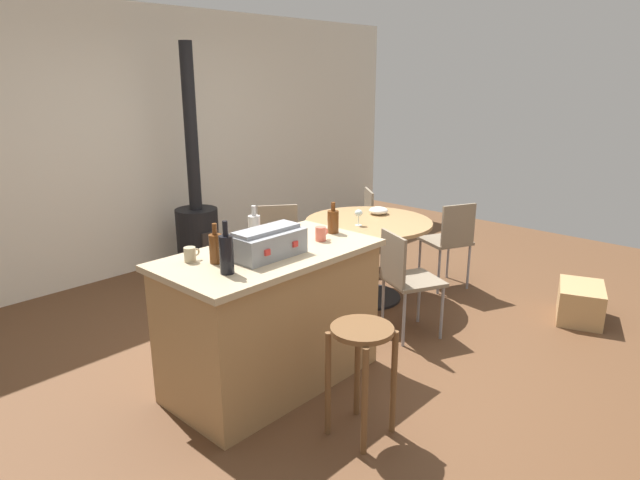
{
  "coord_description": "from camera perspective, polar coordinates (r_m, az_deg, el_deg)",
  "views": [
    {
      "loc": [
        -2.91,
        -2.59,
        2.01
      ],
      "look_at": [
        0.09,
        0.19,
        0.79
      ],
      "focal_mm": 31.08,
      "sensor_mm": 36.0,
      "label": 1
    }
  ],
  "objects": [
    {
      "name": "bottle_1",
      "position": [
        3.94,
        1.36,
        1.96
      ],
      "size": [
        0.08,
        0.08,
        0.22
      ],
      "color": "#603314",
      "rests_on": "kitchen_island"
    },
    {
      "name": "bottle_0",
      "position": [
        3.75,
        -6.78,
        1.27
      ],
      "size": [
        0.08,
        0.08,
        0.25
      ],
      "color": "#B7B2AD",
      "rests_on": "kitchen_island"
    },
    {
      "name": "serving_bowl",
      "position": [
        5.26,
        6.05,
        3.04
      ],
      "size": [
        0.18,
        0.18,
        0.07
      ],
      "primitive_type": "ellipsoid",
      "color": "white",
      "rests_on": "dining_table"
    },
    {
      "name": "dining_table",
      "position": [
        5.07,
        4.97,
        0.12
      ],
      "size": [
        1.15,
        1.15,
        0.75
      ],
      "color": "black",
      "rests_on": "ground_plane"
    },
    {
      "name": "folding_chair_far",
      "position": [
        4.39,
        8.81,
        -3.65
      ],
      "size": [
        0.53,
        0.53,
        0.86
      ],
      "color": "#7F705B",
      "rests_on": "ground_plane"
    },
    {
      "name": "cup_0",
      "position": [
        3.76,
        0.09,
        0.65
      ],
      "size": [
        0.11,
        0.07,
        0.1
      ],
      "color": "#DB6651",
      "rests_on": "kitchen_island"
    },
    {
      "name": "ground_plane",
      "position": [
        4.38,
        0.98,
        -10.73
      ],
      "size": [
        8.8,
        8.8,
        0.0
      ],
      "primitive_type": "plane",
      "color": "brown"
    },
    {
      "name": "toolbox",
      "position": [
        3.44,
        -5.5,
        -0.28
      ],
      "size": [
        0.46,
        0.27,
        0.18
      ],
      "color": "gray",
      "rests_on": "kitchen_island"
    },
    {
      "name": "cup_1",
      "position": [
        3.43,
        -13.21,
        -1.45
      ],
      "size": [
        0.11,
        0.07,
        0.09
      ],
      "color": "tan",
      "rests_on": "kitchen_island"
    },
    {
      "name": "bottle_2",
      "position": [
        3.16,
        -9.61,
        -1.37
      ],
      "size": [
        0.08,
        0.08,
        0.31
      ],
      "color": "black",
      "rests_on": "kitchen_island"
    },
    {
      "name": "cup_2",
      "position": [
        3.77,
        -4.73,
        0.63
      ],
      "size": [
        0.12,
        0.08,
        0.09
      ],
      "color": "#DB6651",
      "rests_on": "kitchen_island"
    },
    {
      "name": "bottle_3",
      "position": [
        3.35,
        -10.7,
        -0.8
      ],
      "size": [
        0.08,
        0.08,
        0.24
      ],
      "color": "#603314",
      "rests_on": "kitchen_island"
    },
    {
      "name": "folding_chair_right",
      "position": [
        5.92,
        3.86,
        1.79
      ],
      "size": [
        0.56,
        0.56,
        0.85
      ],
      "color": "#7F705B",
      "rests_on": "ground_plane"
    },
    {
      "name": "kitchen_island",
      "position": [
        3.72,
        -4.99,
        -7.97
      ],
      "size": [
        1.45,
        0.77,
        0.93
      ],
      "color": "#A37A4C",
      "rests_on": "ground_plane"
    },
    {
      "name": "wine_glass",
      "position": [
        4.83,
        4.0,
        2.72
      ],
      "size": [
        0.07,
        0.07,
        0.14
      ],
      "color": "silver",
      "rests_on": "dining_table"
    },
    {
      "name": "back_wall",
      "position": [
        6.08,
        -18.63,
        9.5
      ],
      "size": [
        8.0,
        0.1,
        2.7
      ],
      "primitive_type": "cube",
      "color": "silver",
      "rests_on": "ground_plane"
    },
    {
      "name": "cardboard_box",
      "position": [
        5.24,
        25.23,
        -5.84
      ],
      "size": [
        0.59,
        0.5,
        0.3
      ],
      "primitive_type": "cube",
      "rotation": [
        0.0,
        0.0,
        0.35
      ],
      "color": "tan",
      "rests_on": "ground_plane"
    },
    {
      "name": "wood_stove",
      "position": [
        5.94,
        -12.56,
        1.99
      ],
      "size": [
        0.44,
        0.45,
        2.33
      ],
      "color": "black",
      "rests_on": "ground_plane"
    },
    {
      "name": "folding_chair_near",
      "position": [
        5.0,
        -4.16,
        -0.67
      ],
      "size": [
        0.56,
        0.56,
        0.88
      ],
      "color": "#7F705B",
      "rests_on": "ground_plane"
    },
    {
      "name": "wooden_stool",
      "position": [
        3.18,
        4.3,
        -11.75
      ],
      "size": [
        0.36,
        0.36,
        0.67
      ],
      "color": "brown",
      "rests_on": "ground_plane"
    },
    {
      "name": "folding_chair_left",
      "position": [
        5.46,
        13.21,
        0.21
      ],
      "size": [
        0.53,
        0.53,
        0.86
      ],
      "color": "#7F705B",
      "rests_on": "ground_plane"
    }
  ]
}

